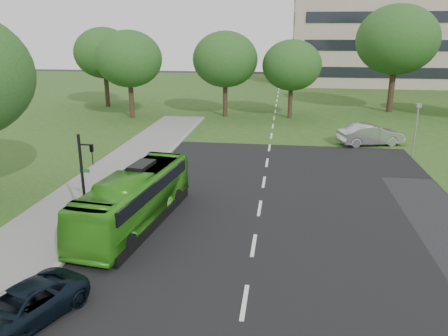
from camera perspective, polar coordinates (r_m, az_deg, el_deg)
name	(u,v)px	position (r m, az deg, el deg)	size (l,w,h in m)	color
ground	(257,225)	(20.09, 4.32, -7.46)	(160.00, 160.00, 0.00)	black
street_surfaces	(269,124)	(41.84, 5.91, 5.70)	(120.00, 120.00, 0.15)	black
office_building	(417,6)	(82.96, 23.93, 18.78)	(40.10, 20.10, 25.00)	#9E927A
tree_park_a	(129,59)	(45.21, -12.32, 13.74)	(6.51, 6.51, 8.65)	black
tree_park_b	(225,59)	(45.06, 0.16, 13.99)	(6.53, 6.53, 8.56)	black
tree_park_c	(292,65)	(44.70, 8.86, 13.10)	(5.84, 5.84, 7.75)	black
tree_park_d	(397,40)	(51.01, 21.66, 15.29)	(8.51, 8.51, 11.25)	black
tree_park_f	(104,53)	(53.32, -15.41, 14.27)	(6.73, 6.73, 8.98)	black
bus	(135,198)	(20.15, -11.55, -3.92)	(2.06, 8.82, 2.46)	green
sedan	(370,135)	(35.68, 18.58, 4.15)	(1.73, 4.95, 1.63)	#AEAEB3
suv	(21,308)	(14.93, -24.95, -16.19)	(1.88, 4.07, 1.13)	black
traffic_light	(85,176)	(19.43, -17.66, -0.99)	(0.70, 0.19, 4.38)	black
camera_pole	(416,123)	(32.73, 23.84, 5.37)	(0.36, 0.32, 3.79)	gray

